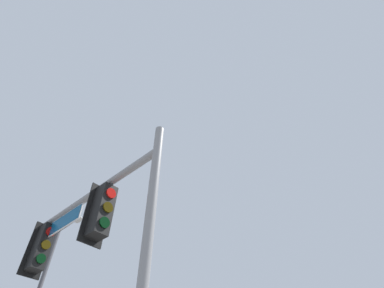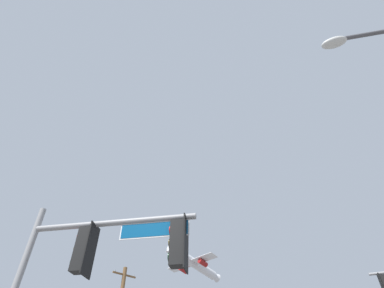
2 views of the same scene
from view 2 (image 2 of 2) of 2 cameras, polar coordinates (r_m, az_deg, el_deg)
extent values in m
cylinder|color=gray|center=(8.34, -14.80, -14.32)|extent=(4.36, 0.87, 0.16)
cube|color=black|center=(8.28, -18.76, -18.47)|extent=(0.11, 0.52, 1.30)
cube|color=black|center=(8.37, -19.98, -18.42)|extent=(0.41, 0.37, 1.10)
cylinder|color=black|center=(8.60, -19.04, -14.71)|extent=(0.04, 0.04, 0.12)
cylinder|color=red|center=(8.58, -20.69, -16.36)|extent=(0.07, 0.22, 0.22)
cylinder|color=#392D05|center=(8.47, -21.24, -18.37)|extent=(0.07, 0.22, 0.22)
cylinder|color=black|center=(8.36, -21.81, -20.43)|extent=(0.07, 0.22, 0.22)
cube|color=black|center=(7.50, -1.17, -18.27)|extent=(0.11, 0.52, 1.30)
cube|color=black|center=(7.54, -2.66, -18.35)|extent=(0.41, 0.37, 1.10)
cylinder|color=black|center=(7.79, -2.52, -14.20)|extent=(0.04, 0.04, 0.12)
cylinder|color=red|center=(7.71, -4.10, -16.16)|extent=(0.07, 0.22, 0.22)
cylinder|color=#392D05|center=(7.58, -4.22, -18.42)|extent=(0.07, 0.22, 0.22)
cylinder|color=black|center=(7.46, -4.35, -20.77)|extent=(0.07, 0.22, 0.22)
cube|color=#0A4C7F|center=(7.84, -7.18, -15.88)|extent=(1.70, 0.32, 0.36)
cube|color=white|center=(7.84, -7.18, -15.88)|extent=(1.76, 0.31, 0.42)
cube|color=black|center=(19.57, 32.53, -22.00)|extent=(0.04, 0.52, 1.30)
cylinder|color=black|center=(19.75, 32.42, -20.22)|extent=(0.04, 0.04, 0.12)
cube|color=brown|center=(27.91, -12.76, -23.13)|extent=(1.13, 2.03, 0.12)
cylinder|color=gray|center=(27.49, -14.48, -22.34)|extent=(0.08, 0.08, 0.16)
cylinder|color=gray|center=(28.42, -11.01, -23.41)|extent=(0.08, 0.08, 0.16)
cylinder|color=#4C4C51|center=(8.39, 31.25, 17.57)|extent=(1.76, 0.34, 0.10)
ellipsoid|color=silver|center=(8.00, 25.44, 17.03)|extent=(0.56, 0.28, 0.20)
cylinder|color=silver|center=(147.19, 0.43, -21.77)|extent=(15.21, 25.16, 9.34)
cone|color=silver|center=(155.06, 4.09, -23.75)|extent=(6.37, 7.47, 5.04)
cone|color=silver|center=(140.09, -3.51, -19.50)|extent=(5.70, 6.67, 4.52)
cube|color=silver|center=(146.01, -0.07, -21.72)|extent=(27.41, 16.64, 1.14)
cube|color=silver|center=(140.60, -3.27, -19.48)|extent=(10.08, 6.80, 0.68)
cube|color=maroon|center=(142.64, -2.94, -18.07)|extent=(1.98, 3.75, 5.64)
cylinder|color=maroon|center=(141.75, 2.07, -21.68)|extent=(4.07, 5.24, 3.05)
cylinder|color=maroon|center=(150.45, -1.71, -22.82)|extent=(4.07, 5.24, 3.05)
camera|label=1|loc=(12.90, -41.27, -34.45)|focal=28.00mm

